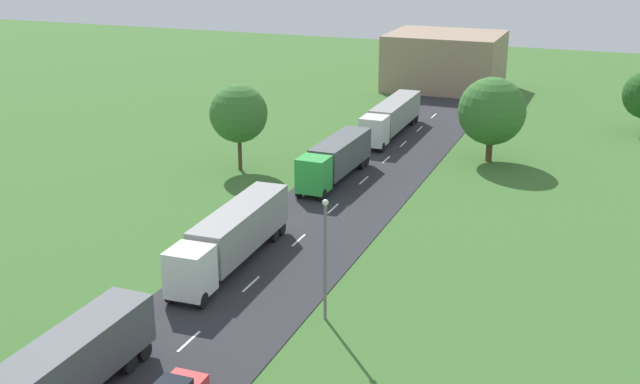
{
  "coord_description": "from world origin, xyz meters",
  "views": [
    {
      "loc": [
        20.71,
        -8.79,
        21.97
      ],
      "look_at": [
        0.29,
        43.71,
        2.66
      ],
      "focal_mm": 44.64,
      "sensor_mm": 36.0,
      "label": 1
    }
  ],
  "objects_px": {
    "truck_second": "(232,235)",
    "truck_fourth": "(392,116)",
    "truck_third": "(336,158)",
    "distant_building": "(445,61)",
    "tree_oak": "(492,111)",
    "lamppost_second": "(325,253)",
    "tree_maple": "(239,114)",
    "truck_lead": "(46,382)"
  },
  "relations": [
    {
      "from": "truck_fourth",
      "to": "tree_oak",
      "type": "xyz_separation_m",
      "value": [
        11.48,
        -5.94,
        2.82
      ]
    },
    {
      "from": "truck_fourth",
      "to": "lamppost_second",
      "type": "relative_size",
      "value": 2.03
    },
    {
      "from": "lamppost_second",
      "to": "truck_third",
      "type": "bearing_deg",
      "value": 108.89
    },
    {
      "from": "tree_oak",
      "to": "truck_third",
      "type": "bearing_deg",
      "value": -136.65
    },
    {
      "from": "lamppost_second",
      "to": "distant_building",
      "type": "bearing_deg",
      "value": 97.22
    },
    {
      "from": "truck_fourth",
      "to": "tree_oak",
      "type": "relative_size",
      "value": 1.84
    },
    {
      "from": "truck_second",
      "to": "truck_third",
      "type": "distance_m",
      "value": 19.59
    },
    {
      "from": "truck_fourth",
      "to": "lamppost_second",
      "type": "xyz_separation_m",
      "value": [
        8.23,
        -41.47,
        2.07
      ]
    },
    {
      "from": "truck_second",
      "to": "truck_fourth",
      "type": "xyz_separation_m",
      "value": [
        0.26,
        36.53,
        -0.06
      ]
    },
    {
      "from": "distant_building",
      "to": "truck_fourth",
      "type": "bearing_deg",
      "value": -89.01
    },
    {
      "from": "truck_lead",
      "to": "truck_second",
      "type": "bearing_deg",
      "value": 90.53
    },
    {
      "from": "tree_maple",
      "to": "truck_third",
      "type": "bearing_deg",
      "value": 0.72
    },
    {
      "from": "tree_maple",
      "to": "distant_building",
      "type": "height_order",
      "value": "tree_maple"
    },
    {
      "from": "truck_second",
      "to": "lamppost_second",
      "type": "height_order",
      "value": "lamppost_second"
    },
    {
      "from": "truck_fourth",
      "to": "truck_second",
      "type": "bearing_deg",
      "value": -90.41
    },
    {
      "from": "truck_second",
      "to": "truck_third",
      "type": "bearing_deg",
      "value": 89.7
    },
    {
      "from": "truck_second",
      "to": "truck_third",
      "type": "height_order",
      "value": "truck_second"
    },
    {
      "from": "truck_second",
      "to": "lamppost_second",
      "type": "xyz_separation_m",
      "value": [
        8.5,
        -4.94,
        2.01
      ]
    },
    {
      "from": "truck_fourth",
      "to": "truck_third",
      "type": "bearing_deg",
      "value": -90.55
    },
    {
      "from": "truck_fourth",
      "to": "distant_building",
      "type": "relative_size",
      "value": 1.0
    },
    {
      "from": "truck_second",
      "to": "distant_building",
      "type": "height_order",
      "value": "distant_building"
    },
    {
      "from": "truck_lead",
      "to": "distant_building",
      "type": "height_order",
      "value": "distant_building"
    },
    {
      "from": "truck_second",
      "to": "truck_fourth",
      "type": "height_order",
      "value": "truck_second"
    },
    {
      "from": "truck_fourth",
      "to": "tree_maple",
      "type": "distance_m",
      "value": 19.8
    },
    {
      "from": "tree_oak",
      "to": "tree_maple",
      "type": "height_order",
      "value": "tree_oak"
    },
    {
      "from": "truck_lead",
      "to": "tree_maple",
      "type": "bearing_deg",
      "value": 103.84
    },
    {
      "from": "truck_second",
      "to": "tree_maple",
      "type": "relative_size",
      "value": 1.75
    },
    {
      "from": "truck_lead",
      "to": "distant_building",
      "type": "relative_size",
      "value": 0.96
    },
    {
      "from": "truck_lead",
      "to": "truck_third",
      "type": "distance_m",
      "value": 38.41
    },
    {
      "from": "lamppost_second",
      "to": "truck_second",
      "type": "bearing_deg",
      "value": 149.83
    },
    {
      "from": "tree_oak",
      "to": "truck_lead",
      "type": "bearing_deg",
      "value": -103.18
    },
    {
      "from": "lamppost_second",
      "to": "distant_building",
      "type": "height_order",
      "value": "distant_building"
    },
    {
      "from": "lamppost_second",
      "to": "tree_maple",
      "type": "relative_size",
      "value": 0.92
    },
    {
      "from": "truck_lead",
      "to": "tree_oak",
      "type": "bearing_deg",
      "value": 76.82
    },
    {
      "from": "truck_lead",
      "to": "truck_second",
      "type": "xyz_separation_m",
      "value": [
        -0.17,
        18.82,
        0.09
      ]
    },
    {
      "from": "truck_lead",
      "to": "tree_maple",
      "type": "relative_size",
      "value": 1.79
    },
    {
      "from": "truck_lead",
      "to": "lamppost_second",
      "type": "distance_m",
      "value": 16.32
    },
    {
      "from": "truck_fourth",
      "to": "lamppost_second",
      "type": "distance_m",
      "value": 42.33
    },
    {
      "from": "truck_fourth",
      "to": "tree_oak",
      "type": "height_order",
      "value": "tree_oak"
    },
    {
      "from": "truck_fourth",
      "to": "distant_building",
      "type": "distance_m",
      "value": 27.23
    },
    {
      "from": "truck_lead",
      "to": "tree_oak",
      "type": "xyz_separation_m",
      "value": [
        11.57,
        49.4,
        2.86
      ]
    },
    {
      "from": "truck_second",
      "to": "tree_maple",
      "type": "xyz_separation_m",
      "value": [
        -9.26,
        19.47,
        3.18
      ]
    }
  ]
}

